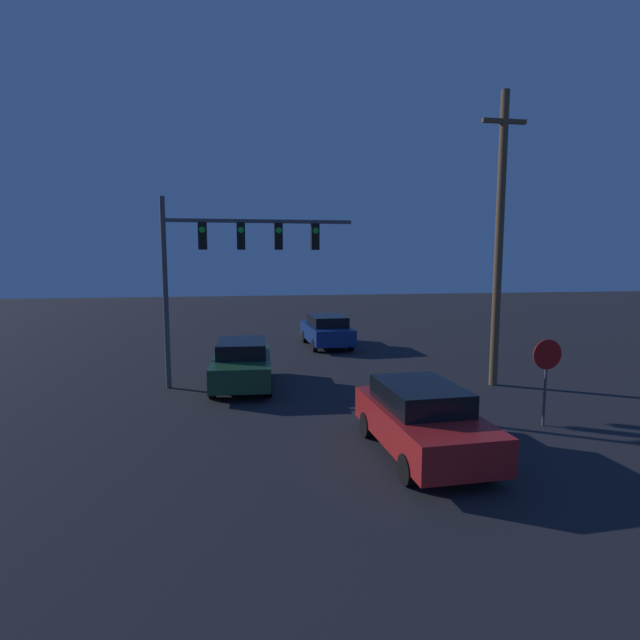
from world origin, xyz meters
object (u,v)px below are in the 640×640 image
(traffic_signal_mast, at_px, (226,254))
(stop_sign, at_px, (547,365))
(car_near, at_px, (422,419))
(car_far, at_px, (327,330))
(car_mid, at_px, (242,363))
(utility_pole, at_px, (499,238))

(traffic_signal_mast, distance_m, stop_sign, 10.43)
(car_near, distance_m, traffic_signal_mast, 9.01)
(car_near, bearing_deg, car_far, -93.73)
(car_mid, height_order, car_far, same)
(car_mid, distance_m, utility_pole, 9.74)
(utility_pole, bearing_deg, car_far, 117.53)
(stop_sign, bearing_deg, traffic_signal_mast, 145.76)
(car_near, height_order, traffic_signal_mast, traffic_signal_mast)
(utility_pole, bearing_deg, car_near, -130.63)
(car_far, distance_m, traffic_signal_mast, 9.24)
(stop_sign, distance_m, utility_pole, 5.51)
(car_mid, xyz_separation_m, utility_pole, (8.67, -1.21, 4.26))
(car_near, xyz_separation_m, car_mid, (-3.95, 6.72, 0.00))
(car_near, xyz_separation_m, stop_sign, (3.89, 1.29, 0.82))
(traffic_signal_mast, bearing_deg, car_far, 56.19)
(car_far, xyz_separation_m, stop_sign, (3.57, -12.67, 0.82))
(car_near, distance_m, utility_pole, 8.41)
(car_near, bearing_deg, stop_sign, -164.04)
(car_mid, xyz_separation_m, traffic_signal_mast, (-0.45, 0.21, 3.72))
(car_near, height_order, stop_sign, stop_sign)
(car_far, relative_size, stop_sign, 1.90)
(utility_pole, bearing_deg, stop_sign, -101.23)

